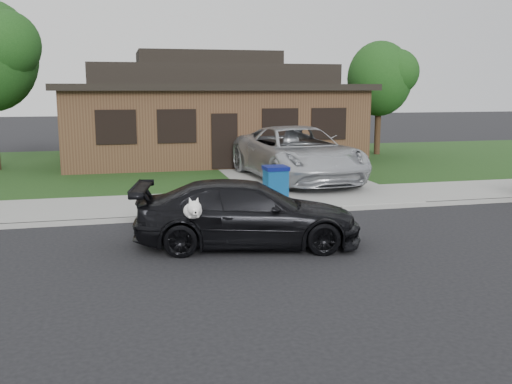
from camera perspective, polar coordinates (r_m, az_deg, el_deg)
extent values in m
plane|color=black|center=(10.88, -13.42, -7.16)|extent=(120.00, 120.00, 0.00)
cube|color=gray|center=(15.71, -13.55, -1.55)|extent=(60.00, 3.00, 0.12)
cube|color=gray|center=(14.25, -13.52, -2.76)|extent=(60.00, 0.12, 0.12)
cube|color=#193814|center=(23.61, -13.64, 2.37)|extent=(60.00, 13.00, 0.13)
cube|color=gray|center=(21.47, 2.60, 1.90)|extent=(4.50, 13.00, 0.14)
imported|color=black|center=(11.75, -0.83, -2.18)|extent=(4.90, 2.71, 1.34)
ellipsoid|color=white|center=(10.68, -6.35, -1.88)|extent=(0.34, 0.40, 0.30)
sphere|color=white|center=(10.44, -6.20, -1.60)|extent=(0.26, 0.26, 0.26)
cube|color=white|center=(10.33, -6.10, -1.99)|extent=(0.09, 0.12, 0.08)
sphere|color=black|center=(10.27, -6.06, -2.05)|extent=(0.04, 0.04, 0.04)
cone|color=white|center=(10.45, -6.60, -0.84)|extent=(0.11, 0.11, 0.14)
cone|color=white|center=(10.47, -5.89, -0.81)|extent=(0.11, 0.11, 0.14)
imported|color=silver|center=(19.43, 4.12, 3.88)|extent=(3.46, 6.69, 1.80)
cube|color=navy|center=(15.41, 1.98, 0.50)|extent=(0.58, 0.58, 0.93)
cube|color=#070F57|center=(15.33, 1.99, 2.41)|extent=(0.63, 0.63, 0.10)
cylinder|color=black|center=(15.16, 1.50, -1.18)|extent=(0.05, 0.15, 0.15)
cylinder|color=black|center=(15.27, 3.00, -1.10)|extent=(0.05, 0.15, 0.15)
cube|color=#422B1C|center=(25.75, -4.81, 6.77)|extent=(12.00, 8.00, 3.00)
cube|color=black|center=(25.70, -4.87, 10.39)|extent=(12.60, 8.60, 0.25)
cube|color=black|center=(25.70, -4.89, 11.56)|extent=(10.00, 6.50, 0.80)
cube|color=black|center=(25.73, -4.91, 13.11)|extent=(6.00, 3.50, 0.60)
cube|color=black|center=(21.81, -3.16, 5.09)|extent=(1.00, 0.06, 2.10)
cube|color=black|center=(21.41, -13.83, 6.33)|extent=(1.30, 0.05, 1.10)
cube|color=black|center=(21.52, -7.93, 6.54)|extent=(1.30, 0.05, 1.10)
cube|color=black|center=(22.28, 2.43, 6.76)|extent=(1.30, 0.05, 1.10)
cube|color=black|center=(22.91, 7.28, 6.78)|extent=(1.30, 0.05, 1.10)
sphere|color=#26591E|center=(23.23, -23.77, 13.31)|extent=(2.52, 2.52, 2.52)
cylinder|color=#332114|center=(27.69, 12.05, 5.81)|extent=(0.28, 0.28, 2.03)
ellipsoid|color=#143811|center=(27.61, 12.24, 11.02)|extent=(3.00, 3.00, 3.45)
sphere|color=#26591E|center=(27.48, 13.83, 11.58)|extent=(2.10, 2.10, 2.10)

